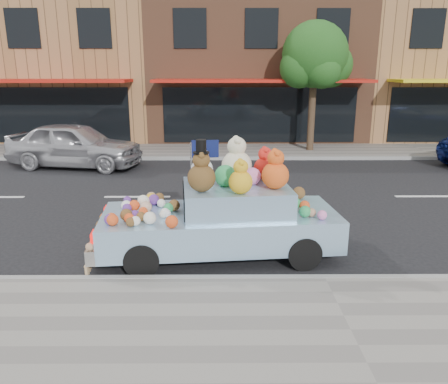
{
  "coord_description": "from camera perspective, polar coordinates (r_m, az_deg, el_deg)",
  "views": [
    {
      "loc": [
        -1.69,
        -11.48,
        3.41
      ],
      "look_at": [
        -1.64,
        -3.9,
        1.25
      ],
      "focal_mm": 35.0,
      "sensor_mm": 36.0,
      "label": 1
    }
  ],
  "objects": [
    {
      "name": "ground",
      "position": [
        12.09,
        7.69,
        -0.62
      ],
      "size": [
        120.0,
        120.0,
        0.0
      ],
      "primitive_type": "plane",
      "color": "black",
      "rests_on": "ground"
    },
    {
      "name": "near_sidewalk",
      "position": [
        6.23,
        16.17,
        -17.32
      ],
      "size": [
        60.0,
        3.0,
        0.12
      ],
      "primitive_type": "cube",
      "color": "gray",
      "rests_on": "ground"
    },
    {
      "name": "far_sidewalk",
      "position": [
        18.36,
        4.96,
        5.34
      ],
      "size": [
        60.0,
        3.0,
        0.12
      ],
      "primitive_type": "cube",
      "color": "gray",
      "rests_on": "ground"
    },
    {
      "name": "near_kerb",
      "position": [
        7.48,
        12.97,
        -11.09
      ],
      "size": [
        60.0,
        0.12,
        0.13
      ],
      "primitive_type": "cube",
      "color": "gray",
      "rests_on": "ground"
    },
    {
      "name": "far_kerb",
      "position": [
        16.9,
        5.41,
        4.42
      ],
      "size": [
        60.0,
        0.12,
        0.13
      ],
      "primitive_type": "cube",
      "color": "gray",
      "rests_on": "ground"
    },
    {
      "name": "storefront_left",
      "position": [
        24.88,
        -20.64,
        15.48
      ],
      "size": [
        10.0,
        9.8,
        7.3
      ],
      "color": "#9E6C42",
      "rests_on": "ground"
    },
    {
      "name": "storefront_mid",
      "position": [
        23.51,
        3.94,
        16.44
      ],
      "size": [
        10.0,
        9.8,
        7.3
      ],
      "color": "brown",
      "rests_on": "ground"
    },
    {
      "name": "storefront_right",
      "position": [
        26.2,
        27.12,
        14.75
      ],
      "size": [
        10.0,
        9.8,
        7.3
      ],
      "color": "#9E6C42",
      "rests_on": "ground"
    },
    {
      "name": "street_tree",
      "position": [
        18.41,
        11.79,
        16.47
      ],
      "size": [
        3.0,
        2.7,
        5.22
      ],
      "color": "#38281C",
      "rests_on": "ground"
    },
    {
      "name": "car_silver",
      "position": [
        16.33,
        -18.92,
        5.85
      ],
      "size": [
        4.95,
        2.72,
        1.6
      ],
      "primitive_type": "imported",
      "rotation": [
        0.0,
        0.0,
        1.38
      ],
      "color": "silver",
      "rests_on": "ground"
    },
    {
      "name": "art_car",
      "position": [
        8.09,
        -0.29,
        -2.94
      ],
      "size": [
        4.63,
        2.16,
        2.25
      ],
      "rotation": [
        0.0,
        0.0,
        0.1
      ],
      "color": "black",
      "rests_on": "ground"
    }
  ]
}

